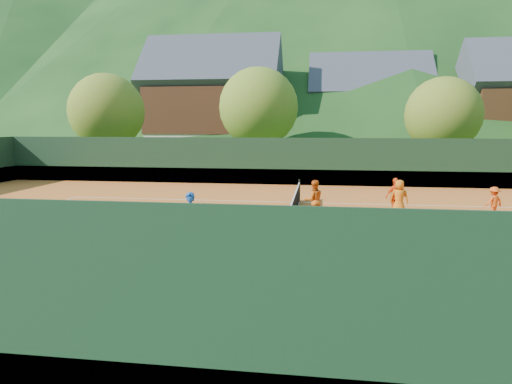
# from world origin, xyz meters

# --- Properties ---
(ground) EXTENTS (400.00, 400.00, 0.00)m
(ground) POSITION_xyz_m (0.00, 0.00, 0.00)
(ground) COLOR #2E5219
(ground) RESTS_ON ground
(clay_court) EXTENTS (40.00, 24.00, 0.02)m
(clay_court) POSITION_xyz_m (0.00, 0.00, 0.01)
(clay_court) COLOR #C35D1F
(clay_court) RESTS_ON ground
(coach) EXTENTS (0.68, 0.48, 1.76)m
(coach) POSITION_xyz_m (-3.00, -3.28, 0.90)
(coach) COLOR #1A51AA
(coach) RESTS_ON clay_court
(student_a) EXTENTS (0.95, 0.84, 1.64)m
(student_a) POSITION_xyz_m (0.80, 1.39, 0.84)
(student_a) COLOR orange
(student_a) RESTS_ON clay_court
(student_b) EXTENTS (1.01, 0.74, 1.60)m
(student_b) POSITION_xyz_m (4.26, 2.98, 0.82)
(student_b) COLOR #FB5816
(student_b) RESTS_ON clay_court
(student_c) EXTENTS (0.85, 0.66, 1.55)m
(student_c) POSITION_xyz_m (4.37, 2.72, 0.80)
(student_c) COLOR orange
(student_c) RESTS_ON clay_court
(student_d) EXTENTS (0.95, 0.77, 1.28)m
(student_d) POSITION_xyz_m (8.27, 3.08, 0.66)
(student_d) COLOR #EF5515
(student_d) RESTS_ON clay_court
(tennis_ball_0) EXTENTS (0.07, 0.07, 0.07)m
(tennis_ball_0) POSITION_xyz_m (-0.04, -2.92, 0.05)
(tennis_ball_0) COLOR yellow
(tennis_ball_0) RESTS_ON clay_court
(tennis_ball_1) EXTENTS (0.07, 0.07, 0.07)m
(tennis_ball_1) POSITION_xyz_m (-4.15, -2.52, 0.05)
(tennis_ball_1) COLOR yellow
(tennis_ball_1) RESTS_ON clay_court
(tennis_ball_2) EXTENTS (0.07, 0.07, 0.07)m
(tennis_ball_2) POSITION_xyz_m (2.89, -8.58, 0.05)
(tennis_ball_2) COLOR yellow
(tennis_ball_2) RESTS_ON clay_court
(tennis_ball_3) EXTENTS (0.07, 0.07, 0.07)m
(tennis_ball_3) POSITION_xyz_m (-5.34, -3.87, 0.05)
(tennis_ball_3) COLOR yellow
(tennis_ball_3) RESTS_ON clay_court
(tennis_ball_4) EXTENTS (0.07, 0.07, 0.07)m
(tennis_ball_4) POSITION_xyz_m (-1.63, -3.00, 0.05)
(tennis_ball_4) COLOR yellow
(tennis_ball_4) RESTS_ON clay_court
(tennis_ball_5) EXTENTS (0.07, 0.07, 0.07)m
(tennis_ball_5) POSITION_xyz_m (-0.71, -7.97, 0.05)
(tennis_ball_5) COLOR yellow
(tennis_ball_5) RESTS_ON clay_court
(tennis_ball_6) EXTENTS (0.07, 0.07, 0.07)m
(tennis_ball_6) POSITION_xyz_m (4.36, -5.19, 0.05)
(tennis_ball_6) COLOR yellow
(tennis_ball_6) RESTS_ON clay_court
(tennis_ball_7) EXTENTS (0.07, 0.07, 0.07)m
(tennis_ball_7) POSITION_xyz_m (0.67, -3.54, 0.05)
(tennis_ball_7) COLOR yellow
(tennis_ball_7) RESTS_ON clay_court
(tennis_ball_9) EXTENTS (0.07, 0.07, 0.07)m
(tennis_ball_9) POSITION_xyz_m (2.77, -4.11, 0.05)
(tennis_ball_9) COLOR yellow
(tennis_ball_9) RESTS_ON clay_court
(tennis_ball_10) EXTENTS (0.07, 0.07, 0.07)m
(tennis_ball_10) POSITION_xyz_m (2.32, -2.13, 0.05)
(tennis_ball_10) COLOR yellow
(tennis_ball_10) RESTS_ON clay_court
(tennis_ball_11) EXTENTS (0.07, 0.07, 0.07)m
(tennis_ball_11) POSITION_xyz_m (1.89, -3.76, 0.05)
(tennis_ball_11) COLOR yellow
(tennis_ball_11) RESTS_ON clay_court
(tennis_ball_12) EXTENTS (0.07, 0.07, 0.07)m
(tennis_ball_12) POSITION_xyz_m (-0.98, -7.77, 0.05)
(tennis_ball_12) COLOR yellow
(tennis_ball_12) RESTS_ON clay_court
(tennis_ball_13) EXTENTS (0.07, 0.07, 0.07)m
(tennis_ball_13) POSITION_xyz_m (3.20, -2.89, 0.05)
(tennis_ball_13) COLOR yellow
(tennis_ball_13) RESTS_ON clay_court
(tennis_ball_14) EXTENTS (0.07, 0.07, 0.07)m
(tennis_ball_14) POSITION_xyz_m (-0.47, -9.46, 0.05)
(tennis_ball_14) COLOR yellow
(tennis_ball_14) RESTS_ON clay_court
(tennis_ball_15) EXTENTS (0.07, 0.07, 0.07)m
(tennis_ball_15) POSITION_xyz_m (2.42, -8.91, 0.05)
(tennis_ball_15) COLOR yellow
(tennis_ball_15) RESTS_ON clay_court
(tennis_ball_16) EXTENTS (0.07, 0.07, 0.07)m
(tennis_ball_16) POSITION_xyz_m (-4.74, -8.07, 0.05)
(tennis_ball_16) COLOR yellow
(tennis_ball_16) RESTS_ON clay_court
(tennis_ball_17) EXTENTS (0.07, 0.07, 0.07)m
(tennis_ball_17) POSITION_xyz_m (0.30, -4.70, 0.05)
(tennis_ball_17) COLOR yellow
(tennis_ball_17) RESTS_ON clay_court
(tennis_ball_19) EXTENTS (0.07, 0.07, 0.07)m
(tennis_ball_19) POSITION_xyz_m (-9.18, -0.80, 0.05)
(tennis_ball_19) COLOR yellow
(tennis_ball_19) RESTS_ON clay_court
(tennis_ball_20) EXTENTS (0.07, 0.07, 0.07)m
(tennis_ball_20) POSITION_xyz_m (4.91, -5.48, 0.05)
(tennis_ball_20) COLOR yellow
(tennis_ball_20) RESTS_ON clay_court
(tennis_ball_21) EXTENTS (0.07, 0.07, 0.07)m
(tennis_ball_21) POSITION_xyz_m (0.91, -3.47, 0.05)
(tennis_ball_21) COLOR yellow
(tennis_ball_21) RESTS_ON clay_court
(tennis_ball_22) EXTENTS (0.07, 0.07, 0.07)m
(tennis_ball_22) POSITION_xyz_m (2.45, -1.79, 0.05)
(tennis_ball_22) COLOR yellow
(tennis_ball_22) RESTS_ON clay_court
(tennis_ball_23) EXTENTS (0.07, 0.07, 0.07)m
(tennis_ball_23) POSITION_xyz_m (-1.50, -2.00, 0.05)
(tennis_ball_23) COLOR yellow
(tennis_ball_23) RESTS_ON clay_court
(tennis_ball_25) EXTENTS (0.07, 0.07, 0.07)m
(tennis_ball_25) POSITION_xyz_m (3.85, -8.58, 0.05)
(tennis_ball_25) COLOR yellow
(tennis_ball_25) RESTS_ON clay_court
(tennis_ball_26) EXTENTS (0.07, 0.07, 0.07)m
(tennis_ball_26) POSITION_xyz_m (-1.73, -6.93, 0.05)
(tennis_ball_26) COLOR yellow
(tennis_ball_26) RESTS_ON clay_court
(tennis_ball_27) EXTENTS (0.07, 0.07, 0.07)m
(tennis_ball_27) POSITION_xyz_m (-2.86, -6.30, 0.05)
(tennis_ball_27) COLOR yellow
(tennis_ball_27) RESTS_ON clay_court
(tennis_ball_28) EXTENTS (0.07, 0.07, 0.07)m
(tennis_ball_28) POSITION_xyz_m (4.46, -6.06, 0.05)
(tennis_ball_28) COLOR yellow
(tennis_ball_28) RESTS_ON clay_court
(court_lines) EXTENTS (23.83, 11.03, 0.00)m
(court_lines) POSITION_xyz_m (0.00, 0.00, 0.02)
(court_lines) COLOR silver
(court_lines) RESTS_ON clay_court
(tennis_net) EXTENTS (0.10, 12.07, 1.10)m
(tennis_net) POSITION_xyz_m (0.00, 0.00, 0.52)
(tennis_net) COLOR black
(tennis_net) RESTS_ON clay_court
(perimeter_fence) EXTENTS (40.40, 24.24, 3.00)m
(perimeter_fence) POSITION_xyz_m (0.00, 0.00, 1.27)
(perimeter_fence) COLOR black
(perimeter_fence) RESTS_ON clay_court
(ball_hopper) EXTENTS (0.57, 0.57, 1.00)m
(ball_hopper) POSITION_xyz_m (-7.36, -3.97, 0.77)
(ball_hopper) COLOR black
(ball_hopper) RESTS_ON clay_court
(chalet_left) EXTENTS (13.80, 9.93, 12.92)m
(chalet_left) POSITION_xyz_m (-10.00, 30.00, 5.65)
(chalet_left) COLOR beige
(chalet_left) RESTS_ON ground
(chalet_mid) EXTENTS (12.65, 8.82, 11.45)m
(chalet_mid) POSITION_xyz_m (6.00, 34.00, 4.99)
(chalet_mid) COLOR beige
(chalet_mid) RESTS_ON ground
(tree_a) EXTENTS (6.00, 6.00, 7.88)m
(tree_a) POSITION_xyz_m (-16.00, 18.00, 4.87)
(tree_a) COLOR #3D2818
(tree_a) RESTS_ON ground
(tree_b) EXTENTS (6.40, 6.40, 8.40)m
(tree_b) POSITION_xyz_m (-4.00, 20.00, 5.19)
(tree_b) COLOR #3D2818
(tree_b) RESTS_ON ground
(tree_c) EXTENTS (5.60, 5.60, 7.35)m
(tree_c) POSITION_xyz_m (10.00, 19.00, 4.54)
(tree_c) COLOR #3E2919
(tree_c) RESTS_ON ground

